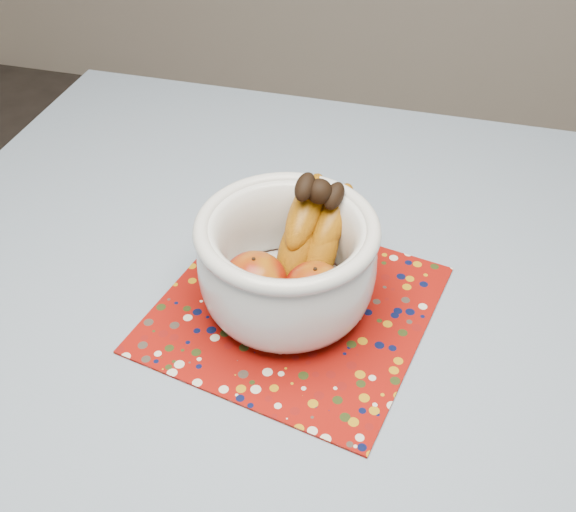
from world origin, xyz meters
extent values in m
cube|color=brown|center=(0.00, 0.00, 0.73)|extent=(1.20, 1.20, 0.04)
cylinder|color=brown|center=(-0.53, 0.53, 0.35)|extent=(0.06, 0.06, 0.71)
cube|color=slate|center=(0.00, 0.00, 0.76)|extent=(1.32, 1.32, 0.01)
cube|color=maroon|center=(-0.02, 0.05, 0.76)|extent=(0.42, 0.42, 0.00)
cylinder|color=silver|center=(-0.04, 0.06, 0.77)|extent=(0.12, 0.12, 0.01)
cylinder|color=silver|center=(-0.04, 0.06, 0.78)|extent=(0.18, 0.18, 0.01)
torus|color=silver|center=(-0.04, 0.06, 0.90)|extent=(0.24, 0.24, 0.02)
ellipsoid|color=#6E0404|center=(-0.07, 0.02, 0.83)|extent=(0.09, 0.09, 0.08)
ellipsoid|color=#6E0404|center=(0.01, 0.03, 0.83)|extent=(0.08, 0.08, 0.07)
sphere|color=black|center=(-0.01, 0.13, 0.92)|extent=(0.03, 0.03, 0.03)
camera|label=1|loc=(0.14, -0.59, 1.44)|focal=42.00mm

